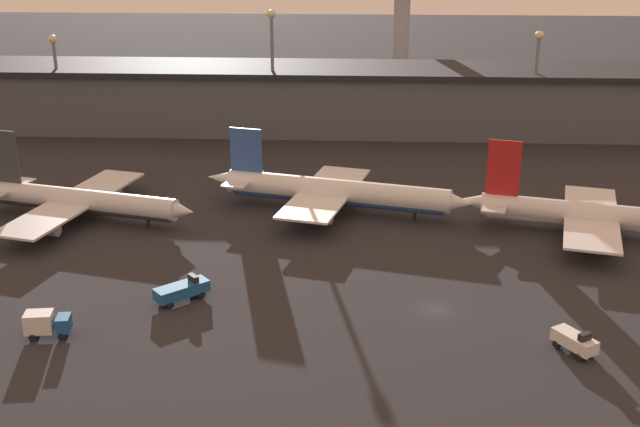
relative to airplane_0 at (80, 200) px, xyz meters
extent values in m
plane|color=#26262B|center=(53.06, -28.12, -3.09)|extent=(600.00, 600.00, 0.00)
cube|color=#4C515B|center=(53.06, 57.14, 3.32)|extent=(241.01, 18.22, 12.83)
cube|color=black|center=(53.06, 57.14, 10.34)|extent=(241.01, 20.22, 1.20)
cylinder|color=silver|center=(0.58, -0.14, 0.14)|extent=(31.68, 10.87, 3.40)
cylinder|color=#333842|center=(0.58, -0.14, -0.45)|extent=(30.01, 9.99, 2.89)
cone|color=silver|center=(17.00, -4.16, 0.14)|extent=(4.74, 4.11, 3.23)
cube|color=#333842|center=(-12.39, 3.03, 6.07)|extent=(4.72, 1.52, 8.46)
cube|color=silver|center=(-13.01, 3.19, 0.65)|extent=(6.00, 11.82, 0.24)
cube|color=silver|center=(-0.97, 0.24, -0.28)|extent=(14.76, 32.35, 0.36)
cylinder|color=gray|center=(2.06, 8.57, -1.47)|extent=(4.08, 2.71, 1.87)
cylinder|color=gray|center=(-2.14, -8.55, -1.47)|extent=(4.08, 2.71, 1.87)
cylinder|color=black|center=(11.38, -2.79, -2.32)|extent=(0.50, 0.50, 1.53)
cylinder|color=black|center=(-0.64, 1.56, -2.32)|extent=(0.50, 0.50, 1.53)
cylinder|color=black|center=(-1.29, -1.09, -2.32)|extent=(0.50, 0.50, 1.53)
cylinder|color=white|center=(39.98, 5.19, 0.52)|extent=(36.28, 12.36, 3.80)
cylinder|color=#2D519E|center=(39.98, 5.19, -0.15)|extent=(34.38, 11.37, 3.23)
cone|color=white|center=(58.77, 0.59, 0.52)|extent=(5.29, 4.59, 3.61)
cone|color=white|center=(20.99, 9.84, 0.80)|extent=(6.30, 4.49, 3.23)
cube|color=#2D519E|center=(25.12, 8.83, 6.02)|extent=(5.26, 1.65, 7.20)
cube|color=white|center=(24.41, 9.00, 1.09)|extent=(5.98, 10.24, 0.24)
cube|color=white|center=(38.21, 5.62, 0.04)|extent=(14.47, 27.93, 0.36)
cylinder|color=gray|center=(41.05, 12.62, -1.25)|extent=(4.56, 3.02, 2.09)
cylinder|color=gray|center=(37.49, -1.90, -1.25)|extent=(4.56, 3.02, 2.09)
cylinder|color=black|center=(52.36, 2.16, -2.24)|extent=(0.50, 0.50, 1.71)
cylinder|color=black|center=(38.57, 7.10, -2.24)|extent=(0.50, 0.50, 1.71)
cylinder|color=black|center=(37.85, 4.15, -2.24)|extent=(0.50, 0.50, 1.71)
cylinder|color=silver|center=(79.81, -3.13, 0.23)|extent=(35.65, 11.92, 3.49)
cylinder|color=silver|center=(79.81, -3.13, -0.38)|extent=(33.78, 10.99, 2.97)
cone|color=silver|center=(61.21, 1.43, 0.49)|extent=(5.80, 4.13, 2.97)
cube|color=red|center=(65.19, 0.45, 6.23)|extent=(4.85, 1.55, 8.52)
cube|color=silver|center=(64.49, 0.62, 0.75)|extent=(5.74, 10.41, 0.24)
cube|color=silver|center=(78.07, -2.70, -0.21)|extent=(13.98, 28.43, 0.36)
cylinder|color=gray|center=(80.94, 4.49, -1.42)|extent=(4.19, 2.78, 1.92)
cylinder|color=gray|center=(77.29, -10.41, -1.42)|extent=(4.19, 2.78, 1.92)
cylinder|color=black|center=(78.40, -1.35, -2.30)|extent=(0.50, 0.50, 1.57)
cylinder|color=black|center=(77.74, -4.06, -2.30)|extent=(0.50, 0.50, 1.57)
cube|color=white|center=(67.35, -37.37, -1.65)|extent=(4.58, 5.45, 1.44)
cube|color=black|center=(68.07, -38.45, -0.53)|extent=(1.60, 1.39, 0.80)
cylinder|color=black|center=(68.91, -38.32, -2.64)|extent=(0.93, 1.04, 0.90)
cylinder|color=black|center=(67.62, -39.18, -2.64)|extent=(0.93, 1.04, 0.90)
cylinder|color=black|center=(67.09, -35.57, -2.64)|extent=(0.93, 1.04, 0.90)
cylinder|color=black|center=(65.79, -36.43, -2.64)|extent=(0.93, 1.04, 0.90)
cube|color=#195199|center=(10.35, -36.62, -1.50)|extent=(1.79, 2.43, 1.74)
cube|color=silver|center=(7.70, -37.00, -1.21)|extent=(3.37, 2.66, 2.32)
cylinder|color=black|center=(10.09, -35.80, -2.64)|extent=(0.97, 0.68, 0.90)
cylinder|color=black|center=(10.32, -37.47, -2.64)|extent=(0.97, 0.68, 0.90)
cylinder|color=black|center=(6.94, -36.25, -2.64)|extent=(0.97, 0.68, 0.90)
cylinder|color=black|center=(7.17, -37.92, -2.64)|extent=(0.97, 0.68, 0.90)
cube|color=#195199|center=(21.83, -27.15, -1.65)|extent=(6.71, 6.28, 1.44)
cube|color=black|center=(23.12, -26.02, -0.53)|extent=(1.62, 1.71, 0.80)
cylinder|color=black|center=(22.90, -25.04, -2.64)|extent=(1.07, 1.04, 0.90)
cylinder|color=black|center=(24.07, -26.38, -2.64)|extent=(1.07, 1.04, 0.90)
cylinder|color=black|center=(19.60, -27.92, -2.64)|extent=(1.07, 1.04, 0.90)
cylinder|color=black|center=(20.77, -29.26, -2.64)|extent=(1.07, 1.04, 0.90)
cylinder|color=slate|center=(-21.33, 51.72, 6.73)|extent=(0.70, 0.70, 19.64)
sphere|color=beige|center=(-21.33, 51.72, 17.15)|extent=(1.80, 1.80, 1.80)
cylinder|color=slate|center=(24.97, 51.72, 9.46)|extent=(0.70, 0.70, 25.10)
sphere|color=beige|center=(24.97, 51.72, 22.61)|extent=(1.80, 1.80, 1.80)
cylinder|color=slate|center=(79.69, 51.72, 7.51)|extent=(0.70, 0.70, 21.20)
sphere|color=beige|center=(79.69, 51.72, 18.71)|extent=(1.80, 1.80, 1.80)
cylinder|color=#99999E|center=(54.27, 105.70, 17.95)|extent=(4.40, 4.40, 42.08)
camera|label=1|loc=(43.51, -115.59, 42.18)|focal=45.00mm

